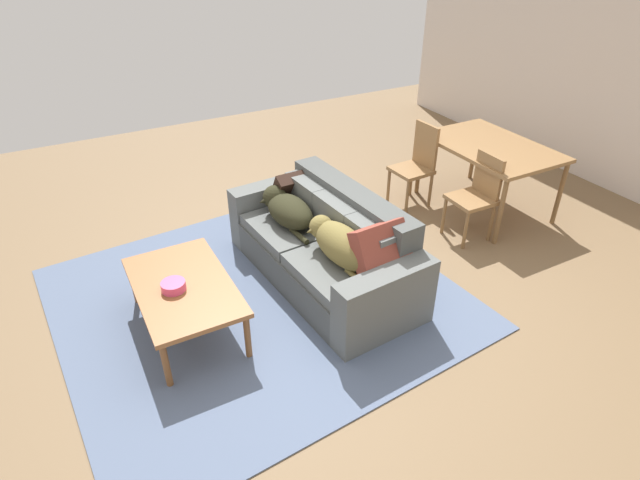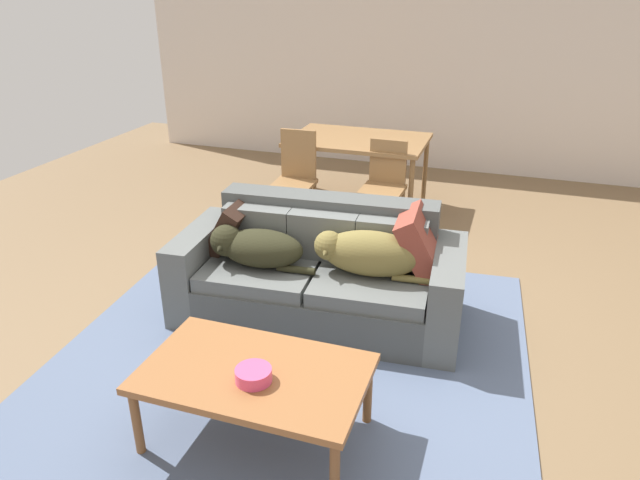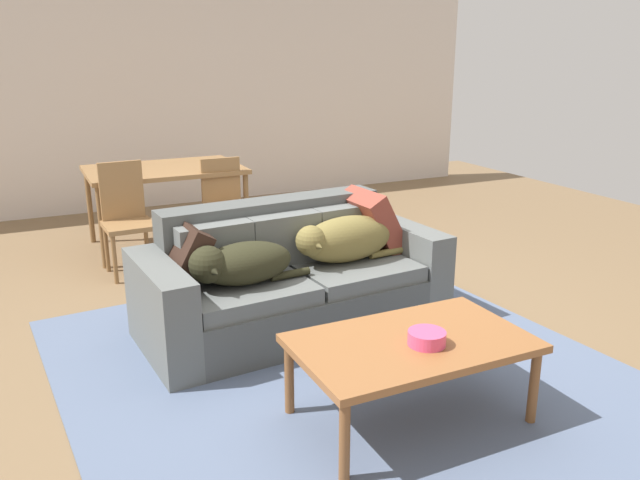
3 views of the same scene
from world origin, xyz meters
name	(u,v)px [view 1 (image 1 of 3)]	position (x,y,z in m)	size (l,w,h in m)	color
ground_plane	(339,290)	(0.00, 0.00, 0.00)	(10.00, 10.00, 0.00)	brown
area_rug	(258,298)	(-0.24, -0.69, 0.01)	(3.06, 3.26, 0.01)	slate
couch	(327,247)	(-0.24, 0.01, 0.32)	(2.10, 1.05, 0.84)	#4B4F4E
dog_on_left_cushion	(287,209)	(-0.67, -0.19, 0.57)	(0.78, 0.40, 0.29)	#2A2918
dog_on_right_cushion	(340,243)	(0.12, -0.07, 0.60)	(0.87, 0.37, 0.32)	olive
throw_pillow_by_left_arm	(292,189)	(-0.95, 0.01, 0.60)	(0.13, 0.38, 0.38)	#2F1E16
throw_pillow_by_right_arm	(382,253)	(0.46, 0.12, 0.64)	(0.15, 0.46, 0.46)	brown
coffee_table	(184,289)	(-0.15, -1.33, 0.40)	(1.18, 0.72, 0.45)	#955D32
bowl_on_coffee_table	(173,286)	(-0.12, -1.41, 0.48)	(0.19, 0.19, 0.07)	#EA4C7F
dining_table	(491,150)	(-0.58, 2.25, 0.70)	(1.41, 0.96, 0.77)	olive
dining_chair_near_left	(417,162)	(-1.05, 1.63, 0.51)	(0.42, 0.42, 0.94)	olive
dining_chair_near_right	(477,193)	(-0.16, 1.71, 0.50)	(0.41, 0.41, 0.89)	olive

